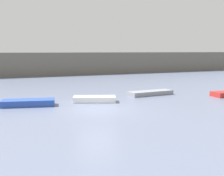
# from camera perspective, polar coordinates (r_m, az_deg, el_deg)

# --- Properties ---
(ground_plane) EXTENTS (120.00, 120.00, 0.00)m
(ground_plane) POSITION_cam_1_polar(r_m,az_deg,el_deg) (18.13, -2.81, -4.24)
(ground_plane) COLOR slate
(embankment_wall) EXTENTS (80.00, 1.20, 3.35)m
(embankment_wall) POSITION_cam_1_polar(r_m,az_deg,el_deg) (42.70, -15.29, 4.42)
(embankment_wall) COLOR #666056
(embankment_wall) RESTS_ON ground_plane
(rowboat_blue) EXTENTS (3.58, 2.02, 0.43)m
(rowboat_blue) POSITION_cam_1_polar(r_m,az_deg,el_deg) (20.06, -15.98, -2.78)
(rowboat_blue) COLOR #2B4CAD
(rowboat_blue) RESTS_ON ground_plane
(rowboat_white) EXTENTS (3.19, 2.20, 0.40)m
(rowboat_white) POSITION_cam_1_polar(r_m,az_deg,el_deg) (20.83, -3.43, -2.17)
(rowboat_white) COLOR white
(rowboat_white) RESTS_ON ground_plane
(rowboat_grey) EXTENTS (3.86, 1.41, 0.35)m
(rowboat_grey) POSITION_cam_1_polar(r_m,az_deg,el_deg) (24.19, 7.53, -0.96)
(rowboat_grey) COLOR gray
(rowboat_grey) RESTS_ON ground_plane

